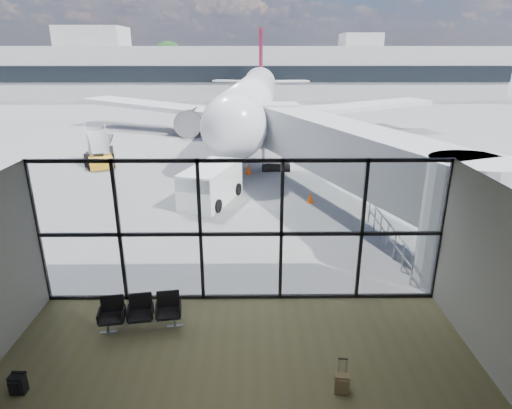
{
  "coord_description": "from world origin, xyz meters",
  "views": [
    {
      "loc": [
        0.32,
        -11.66,
        7.33
      ],
      "look_at": [
        0.48,
        3.0,
        2.05
      ],
      "focal_mm": 30.0,
      "sensor_mm": 36.0,
      "label": 1
    }
  ],
  "objects_px": {
    "mobile_stairs": "(100,159)",
    "service_van": "(210,184)",
    "seating_row": "(141,310)",
    "backpack": "(18,384)",
    "airliner": "(253,98)",
    "suitcase": "(342,384)",
    "belt_loader": "(100,155)"
  },
  "relations": [
    {
      "from": "backpack",
      "to": "service_van",
      "type": "distance_m",
      "value": 13.45
    },
    {
      "from": "mobile_stairs",
      "to": "service_van",
      "type": "bearing_deg",
      "value": -65.26
    },
    {
      "from": "backpack",
      "to": "mobile_stairs",
      "type": "height_order",
      "value": "mobile_stairs"
    },
    {
      "from": "airliner",
      "to": "belt_loader",
      "type": "distance_m",
      "value": 16.93
    },
    {
      "from": "seating_row",
      "to": "backpack",
      "type": "xyz_separation_m",
      "value": [
        -2.2,
        -2.46,
        -0.3
      ]
    },
    {
      "from": "backpack",
      "to": "airliner",
      "type": "distance_m",
      "value": 34.8
    },
    {
      "from": "backpack",
      "to": "suitcase",
      "type": "xyz_separation_m",
      "value": [
        7.32,
        -0.08,
        0.02
      ]
    },
    {
      "from": "backpack",
      "to": "service_van",
      "type": "bearing_deg",
      "value": 79.1
    },
    {
      "from": "suitcase",
      "to": "mobile_stairs",
      "type": "distance_m",
      "value": 23.81
    },
    {
      "from": "seating_row",
      "to": "service_van",
      "type": "height_order",
      "value": "service_van"
    },
    {
      "from": "suitcase",
      "to": "service_van",
      "type": "distance_m",
      "value": 13.78
    },
    {
      "from": "seating_row",
      "to": "belt_loader",
      "type": "bearing_deg",
      "value": 102.99
    },
    {
      "from": "backpack",
      "to": "belt_loader",
      "type": "xyz_separation_m",
      "value": [
        -5.21,
        21.34,
        0.3
      ]
    },
    {
      "from": "belt_loader",
      "to": "backpack",
      "type": "bearing_deg",
      "value": -79.83
    },
    {
      "from": "service_van",
      "to": "suitcase",
      "type": "bearing_deg",
      "value": -53.73
    },
    {
      "from": "suitcase",
      "to": "airliner",
      "type": "height_order",
      "value": "airliner"
    },
    {
      "from": "suitcase",
      "to": "airliner",
      "type": "relative_size",
      "value": 0.02
    },
    {
      "from": "backpack",
      "to": "airliner",
      "type": "height_order",
      "value": "airliner"
    },
    {
      "from": "airliner",
      "to": "belt_loader",
      "type": "relative_size",
      "value": 10.89
    },
    {
      "from": "seating_row",
      "to": "backpack",
      "type": "distance_m",
      "value": 3.32
    },
    {
      "from": "belt_loader",
      "to": "suitcase",
      "type": "bearing_deg",
      "value": -63.22
    },
    {
      "from": "suitcase",
      "to": "airliner",
      "type": "xyz_separation_m",
      "value": [
        -1.88,
        34.33,
        2.83
      ]
    },
    {
      "from": "airliner",
      "to": "backpack",
      "type": "bearing_deg",
      "value": -95.12
    },
    {
      "from": "suitcase",
      "to": "mobile_stairs",
      "type": "xyz_separation_m",
      "value": [
        -12.2,
        20.45,
        0.25
      ]
    },
    {
      "from": "backpack",
      "to": "mobile_stairs",
      "type": "distance_m",
      "value": 20.95
    },
    {
      "from": "airliner",
      "to": "service_van",
      "type": "distance_m",
      "value": 21.43
    },
    {
      "from": "seating_row",
      "to": "service_van",
      "type": "bearing_deg",
      "value": 76.24
    },
    {
      "from": "airliner",
      "to": "service_van",
      "type": "xyz_separation_m",
      "value": [
        -2.25,
        -21.2,
        -2.14
      ]
    },
    {
      "from": "backpack",
      "to": "suitcase",
      "type": "distance_m",
      "value": 7.32
    },
    {
      "from": "airliner",
      "to": "suitcase",
      "type": "bearing_deg",
      "value": -82.97
    },
    {
      "from": "backpack",
      "to": "service_van",
      "type": "relative_size",
      "value": 0.11
    },
    {
      "from": "suitcase",
      "to": "belt_loader",
      "type": "relative_size",
      "value": 0.24
    }
  ]
}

